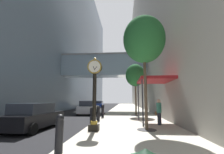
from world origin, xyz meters
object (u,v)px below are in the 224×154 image
(street_tree_mid_near, at_px, (135,75))
(pedestrian_walking, at_px, (159,111))
(car_blue_near, at_px, (99,104))
(car_black_mid, at_px, (34,117))
(bollard_nearest, at_px, (59,133))
(bollard_third, at_px, (92,116))
(street_clock, at_px, (94,90))
(car_silver_far, at_px, (88,108))
(bollard_fourth, at_px, (98,113))
(street_tree_near, at_px, (144,40))
(bollard_fifth, at_px, (103,111))

(street_tree_mid_near, distance_m, pedestrian_walking, 7.34)
(street_tree_mid_near, distance_m, car_blue_near, 20.38)
(pedestrian_walking, height_order, car_black_mid, pedestrian_walking)
(bollard_nearest, height_order, bollard_third, same)
(street_clock, height_order, car_blue_near, street_clock)
(car_black_mid, height_order, car_silver_far, car_silver_far)
(pedestrian_walking, bearing_deg, street_clock, -149.76)
(street_clock, xyz_separation_m, bollard_fourth, (-0.42, 3.97, -1.65))
(bollard_third, height_order, car_black_mid, car_black_mid)
(street_tree_near, height_order, pedestrian_walking, street_tree_near)
(bollard_third, xyz_separation_m, bollard_fifth, (0.00, 5.13, 0.00))
(pedestrian_walking, xyz_separation_m, car_silver_far, (-7.05, 8.71, -0.24))
(car_blue_near, bearing_deg, bollard_nearest, -83.21)
(bollard_fourth, bearing_deg, pedestrian_walking, -19.36)
(bollard_fifth, height_order, car_silver_far, car_silver_far)
(bollard_fourth, height_order, car_black_mid, car_black_mid)
(street_tree_mid_near, bearing_deg, car_black_mid, -131.11)
(car_blue_near, distance_m, car_silver_far, 16.40)
(bollard_fourth, bearing_deg, bollard_fifth, 90.00)
(street_clock, xyz_separation_m, car_silver_far, (-2.96, 11.09, -1.61))
(bollard_fifth, relative_size, street_tree_mid_near, 0.22)
(bollard_third, bearing_deg, street_clock, -73.41)
(street_clock, xyz_separation_m, pedestrian_walking, (4.09, 2.39, -1.37))
(bollard_fifth, bearing_deg, car_silver_far, 119.09)
(bollard_fifth, relative_size, street_tree_near, 0.18)
(pedestrian_walking, bearing_deg, street_tree_near, -120.80)
(street_clock, height_order, bollard_fourth, street_clock)
(bollard_third, relative_size, car_black_mid, 0.27)
(street_tree_mid_near, distance_m, car_black_mid, 11.22)
(street_tree_mid_near, relative_size, car_silver_far, 1.40)
(street_clock, distance_m, bollard_third, 2.21)
(bollard_nearest, bearing_deg, street_tree_mid_near, 74.77)
(bollard_nearest, xyz_separation_m, car_silver_far, (-2.54, 14.81, 0.04))
(bollard_fourth, bearing_deg, car_black_mid, -137.98)
(bollard_nearest, xyz_separation_m, street_tree_near, (3.39, 4.22, 4.75))
(bollard_fifth, xyz_separation_m, pedestrian_walking, (4.51, -4.15, 0.28))
(bollard_fifth, distance_m, pedestrian_walking, 6.14)
(bollard_fifth, relative_size, pedestrian_walking, 0.71)
(pedestrian_walking, height_order, car_blue_near, pedestrian_walking)
(street_clock, bearing_deg, street_tree_mid_near, 71.21)
(street_tree_near, height_order, car_blue_near, street_tree_near)
(bollard_nearest, distance_m, car_black_mid, 5.73)
(street_clock, relative_size, car_blue_near, 1.04)
(bollard_third, relative_size, street_tree_near, 0.18)
(pedestrian_walking, bearing_deg, bollard_fourth, 160.64)
(car_blue_near, bearing_deg, bollard_third, -81.89)
(bollard_nearest, relative_size, bollard_fourth, 1.00)
(bollard_fifth, relative_size, car_blue_near, 0.31)
(bollard_fifth, bearing_deg, street_tree_near, -60.69)
(street_tree_near, xyz_separation_m, car_blue_near, (-7.10, 26.95, -4.76))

